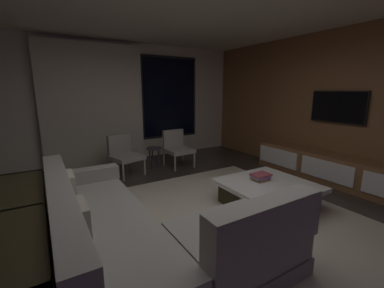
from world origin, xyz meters
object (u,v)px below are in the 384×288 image
(sectional_couch, at_px, (136,234))
(coffee_table, at_px, (268,195))
(mounted_tv, at_px, (338,107))
(console_table_behind_couch, at_px, (21,245))
(accent_chair_by_curtain, at_px, (124,153))
(book_stack_on_coffee_table, at_px, (261,177))
(accent_chair_near_window, at_px, (177,146))
(media_console, at_px, (336,171))
(side_stool, at_px, (154,152))

(sectional_couch, distance_m, coffee_table, 1.99)
(sectional_couch, xyz_separation_m, mounted_tv, (3.86, 0.35, 1.06))
(coffee_table, distance_m, console_table_behind_couch, 2.91)
(accent_chair_by_curtain, distance_m, console_table_behind_couch, 2.98)
(accent_chair_by_curtain, bearing_deg, book_stack_on_coffee_table, -61.05)
(sectional_couch, distance_m, mounted_tv, 4.02)
(sectional_couch, height_order, book_stack_on_coffee_table, sectional_couch)
(coffee_table, bearing_deg, accent_chair_near_window, 93.45)
(console_table_behind_couch, bearing_deg, media_console, 0.33)
(sectional_couch, distance_m, media_console, 3.68)
(sectional_couch, height_order, side_stool, sectional_couch)
(coffee_table, height_order, accent_chair_by_curtain, accent_chair_by_curtain)
(side_stool, bearing_deg, coffee_table, -74.96)
(accent_chair_near_window, height_order, accent_chair_by_curtain, same)
(book_stack_on_coffee_table, bearing_deg, media_console, -4.84)
(console_table_behind_couch, bearing_deg, side_stool, 48.76)
(accent_chair_by_curtain, xyz_separation_m, side_stool, (0.64, 0.01, -0.06))
(accent_chair_by_curtain, bearing_deg, sectional_couch, -104.21)
(sectional_couch, height_order, accent_chair_by_curtain, sectional_couch)
(sectional_couch, relative_size, console_table_behind_couch, 1.19)
(coffee_table, xyz_separation_m, book_stack_on_coffee_table, (-0.01, 0.14, 0.23))
(side_stool, height_order, console_table_behind_couch, console_table_behind_couch)
(sectional_couch, bearing_deg, book_stack_on_coffee_table, 8.64)
(accent_chair_near_window, relative_size, media_console, 0.25)
(book_stack_on_coffee_table, distance_m, media_console, 1.72)
(sectional_couch, xyz_separation_m, accent_chair_by_curtain, (0.67, 2.65, 0.14))
(coffee_table, bearing_deg, side_stool, 105.04)
(coffee_table, height_order, console_table_behind_couch, console_table_behind_couch)
(book_stack_on_coffee_table, xyz_separation_m, console_table_behind_couch, (-2.89, -0.17, 0.01))
(coffee_table, xyz_separation_m, console_table_behind_couch, (-2.90, -0.03, 0.23))
(media_console, height_order, mounted_tv, mounted_tv)
(accent_chair_near_window, height_order, console_table_behind_couch, accent_chair_near_window)
(accent_chair_near_window, distance_m, side_stool, 0.53)
(sectional_couch, bearing_deg, accent_chair_near_window, 55.10)
(coffee_table, bearing_deg, sectional_couch, -175.41)
(accent_chair_near_window, distance_m, mounted_tv, 3.18)
(book_stack_on_coffee_table, bearing_deg, side_stool, 105.69)
(sectional_couch, xyz_separation_m, media_console, (3.68, 0.16, -0.04))
(sectional_couch, xyz_separation_m, side_stool, (1.31, 2.67, 0.08))
(accent_chair_by_curtain, relative_size, console_table_behind_couch, 0.37)
(coffee_table, relative_size, mounted_tv, 1.20)
(sectional_couch, relative_size, accent_chair_by_curtain, 3.21)
(accent_chair_near_window, bearing_deg, mounted_tv, -48.30)
(media_console, distance_m, console_table_behind_couch, 4.60)
(sectional_couch, bearing_deg, side_stool, 63.81)
(media_console, bearing_deg, coffee_table, 179.88)
(book_stack_on_coffee_table, relative_size, accent_chair_near_window, 0.35)
(accent_chair_near_window, bearing_deg, side_stool, 176.15)
(accent_chair_near_window, distance_m, media_console, 3.09)
(accent_chair_by_curtain, xyz_separation_m, mounted_tv, (3.19, -2.30, 0.92))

